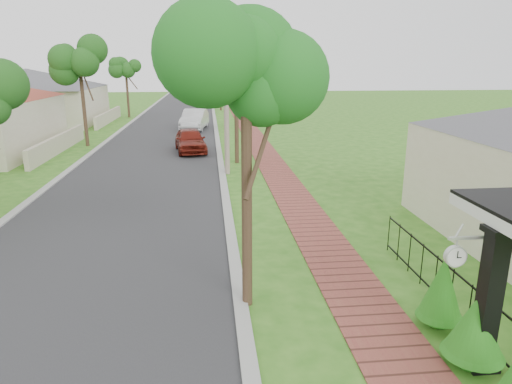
{
  "coord_description": "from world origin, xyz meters",
  "views": [
    {
      "loc": [
        0.08,
        -7.24,
        4.96
      ],
      "look_at": [
        1.35,
        4.99,
        1.5
      ],
      "focal_mm": 32.0,
      "sensor_mm": 36.0,
      "label": 1
    }
  ],
  "objects_px": {
    "near_tree": "(246,98)",
    "utility_pole": "(226,73)",
    "porch_post": "(488,307)",
    "parked_car_red": "(190,140)",
    "station_clock": "(456,254)",
    "parked_car_white": "(194,120)"
  },
  "relations": [
    {
      "from": "near_tree",
      "to": "utility_pole",
      "type": "height_order",
      "value": "utility_pole"
    },
    {
      "from": "porch_post",
      "to": "parked_car_red",
      "type": "distance_m",
      "value": 21.01
    },
    {
      "from": "parked_car_red",
      "to": "station_clock",
      "type": "relative_size",
      "value": 6.27
    },
    {
      "from": "porch_post",
      "to": "utility_pole",
      "type": "xyz_separation_m",
      "value": [
        -3.65,
        14.57,
        3.46
      ]
    },
    {
      "from": "porch_post",
      "to": "near_tree",
      "type": "bearing_deg",
      "value": 146.31
    },
    {
      "from": "porch_post",
      "to": "utility_pole",
      "type": "distance_m",
      "value": 15.41
    },
    {
      "from": "porch_post",
      "to": "station_clock",
      "type": "xyz_separation_m",
      "value": [
        -0.49,
        0.3,
        0.83
      ]
    },
    {
      "from": "parked_car_white",
      "to": "station_clock",
      "type": "relative_size",
      "value": 7.35
    },
    {
      "from": "porch_post",
      "to": "near_tree",
      "type": "height_order",
      "value": "near_tree"
    },
    {
      "from": "porch_post",
      "to": "parked_car_white",
      "type": "distance_m",
      "value": 30.25
    },
    {
      "from": "parked_car_white",
      "to": "station_clock",
      "type": "xyz_separation_m",
      "value": [
        5.06,
        -29.44,
        1.17
      ]
    },
    {
      "from": "parked_car_white",
      "to": "near_tree",
      "type": "bearing_deg",
      "value": -78.57
    },
    {
      "from": "parked_car_white",
      "to": "utility_pole",
      "type": "bearing_deg",
      "value": -75.21
    },
    {
      "from": "parked_car_white",
      "to": "porch_post",
      "type": "bearing_deg",
      "value": -71.78
    },
    {
      "from": "utility_pole",
      "to": "station_clock",
      "type": "height_order",
      "value": "utility_pole"
    },
    {
      "from": "parked_car_red",
      "to": "near_tree",
      "type": "distance_m",
      "value": 18.22
    },
    {
      "from": "parked_car_red",
      "to": "station_clock",
      "type": "distance_m",
      "value": 20.63
    },
    {
      "from": "utility_pole",
      "to": "station_clock",
      "type": "bearing_deg",
      "value": -77.51
    },
    {
      "from": "parked_car_red",
      "to": "porch_post",
      "type": "bearing_deg",
      "value": -82.38
    },
    {
      "from": "utility_pole",
      "to": "station_clock",
      "type": "distance_m",
      "value": 14.86
    },
    {
      "from": "station_clock",
      "to": "near_tree",
      "type": "bearing_deg",
      "value": 145.95
    },
    {
      "from": "parked_car_red",
      "to": "parked_car_white",
      "type": "distance_m",
      "value": 9.47
    }
  ]
}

